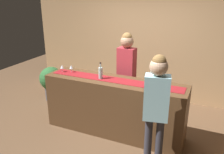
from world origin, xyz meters
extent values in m
plane|color=brown|center=(0.00, 0.00, 0.00)|extent=(10.00, 10.00, 0.00)
cube|color=tan|center=(0.00, 1.90, 1.45)|extent=(6.00, 0.12, 2.90)
cube|color=#543821|center=(0.00, 0.00, 0.52)|extent=(2.55, 0.60, 1.04)
cube|color=maroon|center=(0.00, 0.00, 1.04)|extent=(2.43, 0.28, 0.01)
cylinder|color=#194723|center=(0.67, -0.04, 1.14)|extent=(0.07, 0.07, 0.21)
cylinder|color=#194723|center=(0.67, -0.04, 1.29)|extent=(0.03, 0.03, 0.08)
cylinder|color=black|center=(0.67, -0.04, 1.33)|extent=(0.03, 0.03, 0.02)
cylinder|color=#B2C6C1|center=(-0.24, -0.04, 1.14)|extent=(0.07, 0.07, 0.21)
cylinder|color=#B2C6C1|center=(-0.24, -0.04, 1.29)|extent=(0.03, 0.03, 0.08)
cylinder|color=black|center=(-0.24, -0.04, 1.33)|extent=(0.03, 0.03, 0.02)
cylinder|color=silver|center=(-1.08, -0.01, 1.04)|extent=(0.06, 0.06, 0.00)
cylinder|color=silver|center=(-1.08, -0.01, 1.08)|extent=(0.01, 0.01, 0.08)
cone|color=silver|center=(-1.08, -0.01, 1.15)|extent=(0.07, 0.07, 0.06)
cylinder|color=silver|center=(-0.91, 0.05, 1.04)|extent=(0.06, 0.06, 0.00)
cylinder|color=silver|center=(-0.91, 0.05, 1.08)|extent=(0.01, 0.01, 0.08)
cone|color=silver|center=(-0.91, 0.05, 1.15)|extent=(0.07, 0.07, 0.06)
cylinder|color=#26262B|center=(0.09, 0.57, 0.42)|extent=(0.11, 0.11, 0.83)
cylinder|color=#26262B|center=(-0.07, 0.59, 0.42)|extent=(0.11, 0.11, 0.83)
cube|color=#B7333D|center=(0.01, 0.58, 1.16)|extent=(0.36, 0.23, 0.66)
sphere|color=tan|center=(0.01, 0.58, 1.62)|extent=(0.25, 0.25, 0.25)
sphere|color=olive|center=(0.01, 0.58, 1.69)|extent=(0.19, 0.19, 0.19)
cylinder|color=#33333D|center=(0.83, -0.66, 0.41)|extent=(0.11, 0.11, 0.81)
cylinder|color=#33333D|center=(0.99, -0.63, 0.41)|extent=(0.11, 0.11, 0.81)
cube|color=#99D1E0|center=(0.91, -0.64, 1.14)|extent=(0.37, 0.27, 0.65)
sphere|color=#DBAD89|center=(0.91, -0.64, 1.58)|extent=(0.24, 0.24, 0.24)
sphere|color=olive|center=(0.91, -0.64, 1.65)|extent=(0.19, 0.19, 0.19)
cylinder|color=#4C4C51|center=(-1.96, 0.71, 0.15)|extent=(0.34, 0.34, 0.30)
sphere|color=#2D6633|center=(-1.96, 0.71, 0.54)|extent=(0.56, 0.56, 0.56)
camera|label=1|loc=(1.56, -3.59, 2.51)|focal=38.31mm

